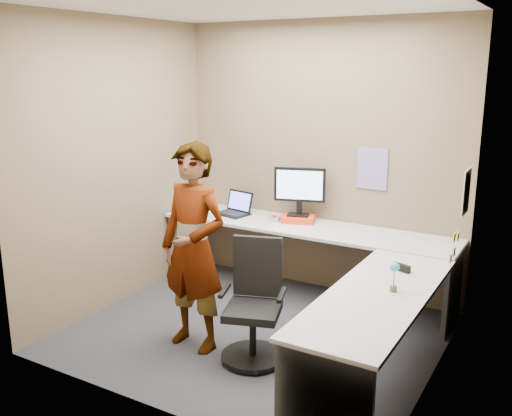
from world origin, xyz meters
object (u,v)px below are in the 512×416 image
Objects in this scene: monitor at (300,187)px; person at (194,248)px; desk at (321,265)px; office_chair at (254,312)px.

monitor is 0.29× the size of person.
desk is 0.81m from office_chair.
monitor is at bearing 84.04° from office_chair.
monitor is 0.53× the size of office_chair.
desk is at bearing 54.28° from office_chair.
office_chair is at bearing -95.30° from monitor.
monitor is 1.65m from office_chair.
person is at bearing -115.35° from monitor.
desk is 3.16× the size of office_chair.
monitor is at bearing 87.27° from person.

